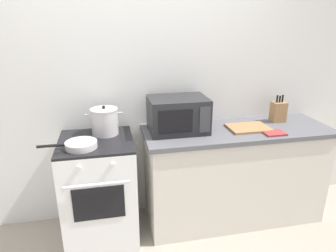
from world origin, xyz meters
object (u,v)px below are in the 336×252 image
(stove, at_px, (100,190))
(oven_mitt, at_px, (274,133))
(microwave, at_px, (178,115))
(stock_pot, at_px, (105,121))
(knife_block, at_px, (278,112))
(frying_pan, at_px, (80,145))
(cutting_board, at_px, (248,128))

(stove, bearing_deg, oven_mitt, -6.05)
(microwave, distance_m, oven_mitt, 0.84)
(stove, height_order, stock_pot, stock_pot)
(knife_block, bearing_deg, oven_mitt, -124.63)
(stove, xyz_separation_m, microwave, (0.71, 0.08, 0.61))
(frying_pan, height_order, microwave, microwave)
(stove, relative_size, oven_mitt, 5.11)
(microwave, height_order, cutting_board, microwave)
(stove, bearing_deg, knife_block, 4.73)
(stock_pot, bearing_deg, oven_mitt, -11.65)
(stock_pot, distance_m, cutting_board, 1.27)
(oven_mitt, bearing_deg, cutting_board, 134.91)
(stock_pot, xyz_separation_m, knife_block, (1.62, 0.01, -0.02))
(cutting_board, bearing_deg, oven_mitt, -45.09)
(frying_pan, relative_size, knife_block, 1.71)
(cutting_board, height_order, knife_block, knife_block)
(frying_pan, bearing_deg, stock_pot, 54.14)
(stock_pot, height_order, oven_mitt, stock_pot)
(stock_pot, xyz_separation_m, frying_pan, (-0.19, -0.26, -0.09))
(stove, height_order, cutting_board, cutting_board)
(cutting_board, height_order, oven_mitt, cutting_board)
(frying_pan, height_order, oven_mitt, frying_pan)
(frying_pan, distance_m, oven_mitt, 1.61)
(cutting_board, relative_size, oven_mitt, 2.00)
(cutting_board, bearing_deg, microwave, 172.99)
(stock_pot, distance_m, microwave, 0.63)
(knife_block, bearing_deg, microwave, -176.46)
(oven_mitt, bearing_deg, stove, 173.95)
(frying_pan, distance_m, microwave, 0.85)
(knife_block, bearing_deg, cutting_board, -159.10)
(stove, bearing_deg, stock_pot, 58.51)
(oven_mitt, bearing_deg, knife_block, 55.37)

